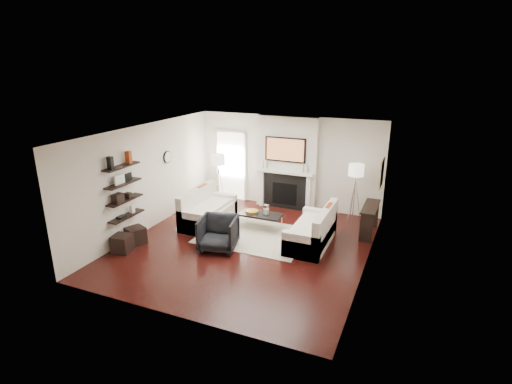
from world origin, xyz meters
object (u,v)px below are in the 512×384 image
at_px(loveseat_right_base, 311,236).
at_px(armchair, 218,232).
at_px(lamp_right_shade, 356,170).
at_px(lamp_left_shade, 218,159).
at_px(ottoman_near, 136,235).
at_px(loveseat_left_base, 209,216).
at_px(coffee_table, 261,214).

relative_size(loveseat_right_base, armchair, 2.13).
bearing_deg(lamp_right_shade, lamp_left_shade, -174.65).
distance_m(loveseat_right_base, lamp_left_shade, 3.76).
bearing_deg(lamp_right_shade, armchair, -131.49).
distance_m(armchair, lamp_left_shade, 3.04).
xyz_separation_m(lamp_right_shade, ottoman_near, (-4.52, -3.42, -1.25)).
distance_m(loveseat_left_base, lamp_left_shade, 1.81).
xyz_separation_m(loveseat_left_base, lamp_right_shade, (3.54, 1.63, 1.24)).
xyz_separation_m(loveseat_left_base, armchair, (0.97, -1.27, 0.21)).
xyz_separation_m(coffee_table, lamp_left_shade, (-1.79, 1.08, 1.05)).
height_order(coffee_table, armchair, armchair).
bearing_deg(loveseat_right_base, lamp_left_shade, 155.75).
bearing_deg(loveseat_left_base, armchair, -52.43).
xyz_separation_m(loveseat_right_base, armchair, (-1.90, -1.08, 0.21)).
relative_size(loveseat_left_base, lamp_right_shade, 4.50).
relative_size(lamp_right_shade, ottoman_near, 1.00).
height_order(coffee_table, lamp_right_shade, lamp_right_shade).
height_order(loveseat_right_base, lamp_right_shade, lamp_right_shade).
xyz_separation_m(armchair, lamp_right_shade, (2.57, 2.90, 1.03)).
bearing_deg(lamp_left_shade, lamp_right_shade, 5.35).
bearing_deg(lamp_right_shade, coffee_table, -145.55).
relative_size(loveseat_left_base, coffee_table, 1.64).
distance_m(lamp_left_shade, ottoman_near, 3.36).
relative_size(loveseat_right_base, lamp_left_shade, 4.50).
height_order(loveseat_right_base, coffee_table, same).
relative_size(armchair, ottoman_near, 2.12).
xyz_separation_m(loveseat_right_base, coffee_table, (-1.44, 0.38, 0.19)).
xyz_separation_m(lamp_left_shade, lamp_right_shade, (3.90, 0.37, 0.00)).
relative_size(lamp_left_shade, ottoman_near, 1.00).
relative_size(loveseat_left_base, lamp_left_shade, 4.50).
relative_size(loveseat_right_base, ottoman_near, 4.50).
distance_m(loveseat_right_base, lamp_right_shade, 2.30).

